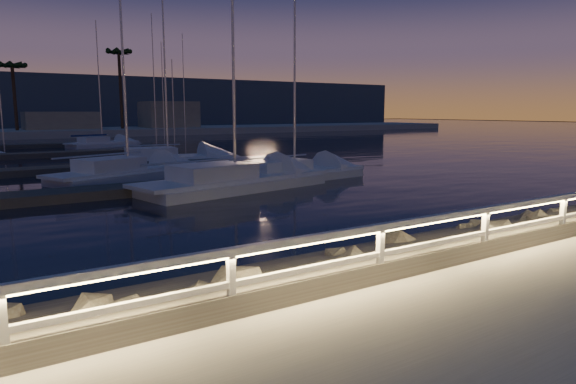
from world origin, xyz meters
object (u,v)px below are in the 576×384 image
(guard_rail, at_px, (334,248))
(sailboat_h, at_px, (291,172))
(sailboat_l, at_px, (165,158))
(sailboat_k, at_px, (101,143))
(sailboat_c, at_px, (125,172))
(sailboat_d, at_px, (231,180))

(guard_rail, relative_size, sailboat_h, 3.04)
(sailboat_l, bearing_deg, sailboat_k, 95.69)
(guard_rail, xyz_separation_m, sailboat_l, (6.79, 27.55, -0.94))
(sailboat_c, xyz_separation_m, sailboat_k, (4.96, 26.69, -0.05))
(sailboat_d, distance_m, sailboat_h, 4.46)
(sailboat_c, bearing_deg, sailboat_k, 57.86)
(sailboat_h, xyz_separation_m, sailboat_k, (-2.42, 31.62, -0.02))
(sailboat_c, bearing_deg, guard_rail, -117.68)
(sailboat_c, relative_size, sailboat_h, 1.03)
(sailboat_k, bearing_deg, sailboat_d, -111.99)
(sailboat_c, xyz_separation_m, sailboat_d, (3.14, -6.28, 0.01))
(sailboat_k, bearing_deg, sailboat_h, -104.44)
(sailboat_k, bearing_deg, sailboat_c, -119.35)
(sailboat_c, height_order, sailboat_k, sailboat_c)
(sailboat_d, xyz_separation_m, sailboat_l, (1.43, 12.95, -0.03))
(guard_rail, xyz_separation_m, sailboat_d, (5.36, 14.60, -0.91))
(sailboat_d, xyz_separation_m, sailboat_h, (4.25, 1.35, -0.04))
(guard_rail, height_order, sailboat_l, sailboat_l)
(guard_rail, distance_m, sailboat_c, 21.02)
(sailboat_k, bearing_deg, guard_rail, -117.41)
(guard_rail, relative_size, sailboat_k, 3.51)
(sailboat_h, distance_m, sailboat_l, 11.94)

